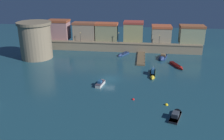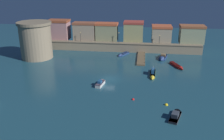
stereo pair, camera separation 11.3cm
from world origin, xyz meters
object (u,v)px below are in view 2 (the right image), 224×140
quay_lamp_2 (160,38)px  moored_boat_4 (122,55)px  moored_boat_3 (176,115)px  moored_boat_6 (101,83)px  moored_boat_0 (177,66)px  fortress_tower (36,40)px  moored_boat_2 (153,74)px  moored_boat_5 (162,58)px  quay_lamp_0 (80,35)px  quay_lamp_1 (119,36)px  mooring_buoy_0 (166,105)px  mooring_buoy_1 (133,100)px

quay_lamp_2 → moored_boat_4: quay_lamp_2 is taller
moored_boat_3 → moored_boat_6: bearing=70.8°
moored_boat_4 → moored_boat_0: bearing=87.9°
fortress_tower → moored_boat_0: 42.67m
moored_boat_2 → moored_boat_3: (3.60, -19.25, -0.07)m
moored_boat_3 → moored_boat_5: 33.52m
quay_lamp_0 → quay_lamp_1: 13.08m
moored_boat_3 → mooring_buoy_0: moored_boat_3 is taller
moored_boat_2 → mooring_buoy_0: moored_boat_2 is taller
quay_lamp_0 → moored_boat_3: bearing=-55.8°
fortress_tower → quay_lamp_0: (11.26, 10.41, -0.47)m
quay_lamp_1 → moored_boat_2: size_ratio=0.48×
fortress_tower → moored_boat_5: bearing=5.1°
moored_boat_6 → mooring_buoy_1: size_ratio=8.17×
moored_boat_5 → moored_boat_6: bearing=-21.6°
moored_boat_5 → quay_lamp_0: bearing=-90.3°
moored_boat_5 → mooring_buoy_0: moored_boat_5 is taller
moored_boat_6 → mooring_buoy_0: 16.33m
moored_boat_0 → moored_boat_2: size_ratio=0.92×
mooring_buoy_0 → mooring_buoy_1: bearing=167.3°
quay_lamp_2 → moored_boat_2: 21.85m
quay_lamp_0 → mooring_buoy_1: size_ratio=5.71×
quay_lamp_1 → moored_boat_2: quay_lamp_1 is taller
fortress_tower → moored_boat_3: size_ratio=2.05×
moored_boat_3 → mooring_buoy_0: 4.27m
quay_lamp_1 → moored_boat_3: quay_lamp_1 is taller
mooring_buoy_0 → mooring_buoy_1: (-6.50, 1.47, 0.00)m
moored_boat_0 → moored_boat_6: bearing=-75.1°
moored_boat_2 → mooring_buoy_1: (-4.28, -13.76, -0.43)m
quay_lamp_0 → moored_boat_3: size_ratio=0.59×
quay_lamp_0 → moored_boat_0: quay_lamp_0 is taller
moored_boat_0 → moored_boat_6: size_ratio=1.45×
moored_boat_5 → mooring_buoy_1: 29.06m
fortress_tower → moored_boat_6: (23.15, -18.03, -5.15)m
quay_lamp_2 → moored_boat_0: bearing=-72.1°
quay_lamp_2 → moored_boat_5: size_ratio=0.48×
moored_boat_6 → moored_boat_2: bearing=-48.9°
quay_lamp_2 → mooring_buoy_1: size_ratio=5.26×
moored_boat_4 → mooring_buoy_0: size_ratio=8.12×
quay_lamp_2 → mooring_buoy_1: 35.99m
quay_lamp_1 → mooring_buoy_0: 39.07m
quay_lamp_0 → moored_boat_3: (27.51, -40.47, -4.78)m
moored_boat_0 → mooring_buoy_0: 23.09m
quay_lamp_2 → moored_boat_5: (0.82, -6.95, -4.58)m
quay_lamp_1 → fortress_tower: bearing=-156.8°
moored_boat_3 → fortress_tower: bearing=70.6°
quay_lamp_0 → mooring_buoy_0: (26.12, -36.45, -5.15)m
moored_boat_2 → mooring_buoy_1: moored_boat_2 is taller
moored_boat_0 → moored_boat_6: (-19.04, -14.57, 0.16)m
moored_boat_3 → mooring_buoy_1: 9.62m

